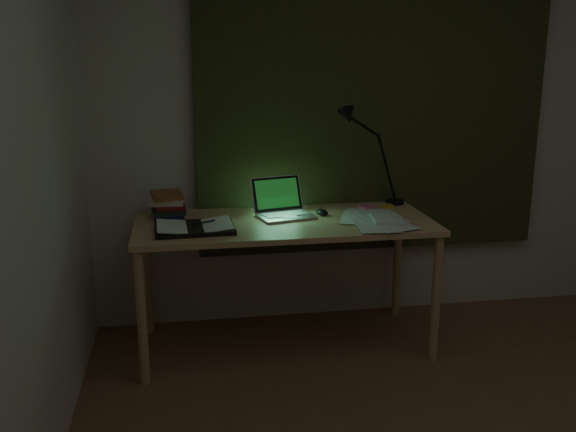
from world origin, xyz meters
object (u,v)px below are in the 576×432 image
(laptop, at_px, (286,199))
(open_textbook, at_px, (195,227))
(book_stack, at_px, (168,204))
(desk_lamp, at_px, (397,157))
(loose_papers, at_px, (377,219))
(desk, at_px, (285,284))

(laptop, height_order, open_textbook, laptop)
(book_stack, bearing_deg, desk_lamp, 3.55)
(laptop, distance_m, loose_papers, 0.52)
(desk, bearing_deg, book_stack, 162.24)
(open_textbook, xyz_separation_m, desk_lamp, (1.26, 0.41, 0.28))
(desk, xyz_separation_m, laptop, (0.02, 0.07, 0.49))
(desk_lamp, bearing_deg, book_stack, -166.56)
(desk, relative_size, laptop, 4.83)
(open_textbook, bearing_deg, book_stack, 110.95)
(laptop, distance_m, desk_lamp, 0.79)
(loose_papers, distance_m, desk_lamp, 0.53)
(open_textbook, bearing_deg, laptop, 17.18)
(loose_papers, bearing_deg, open_textbook, -178.63)
(laptop, relative_size, book_stack, 1.56)
(book_stack, height_order, desk_lamp, desk_lamp)
(loose_papers, bearing_deg, laptop, 161.76)
(desk_lamp, bearing_deg, desk, -148.86)
(loose_papers, xyz_separation_m, desk_lamp, (0.24, 0.38, 0.28))
(desk, relative_size, loose_papers, 4.41)
(book_stack, relative_size, loose_papers, 0.58)
(desk_lamp, bearing_deg, laptop, -153.18)
(laptop, relative_size, desk_lamp, 0.59)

